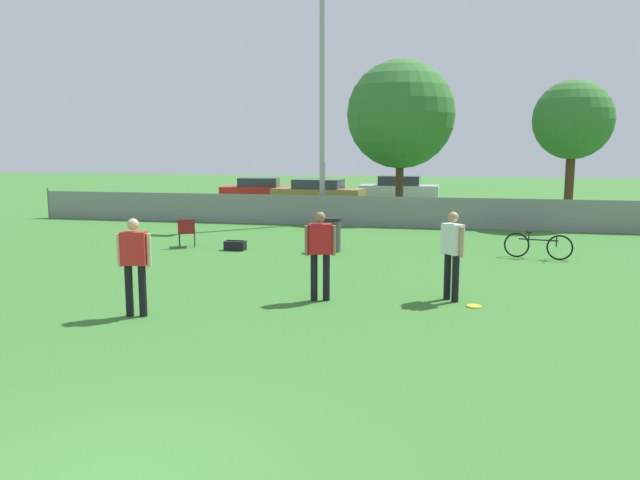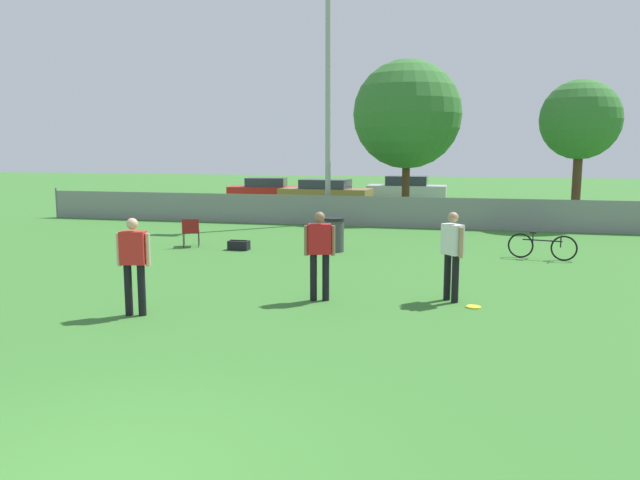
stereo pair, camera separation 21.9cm
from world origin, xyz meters
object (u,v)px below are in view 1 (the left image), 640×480
at_px(folding_chair_sideline, 187,231).
at_px(parked_car_tan, 318,192).
at_px(parked_car_silver, 399,189).
at_px(player_defender_red, 320,249).
at_px(light_pole, 322,73).
at_px(tree_far_right, 573,121).
at_px(player_thrower_red, 135,260).
at_px(frisbee_disc, 474,306).
at_px(tree_near_pole, 401,115).
at_px(gear_bag_sideline, 235,246).
at_px(trash_bin, 331,235).
at_px(bicycle_sideline, 538,246).
at_px(parked_car_red, 259,190).
at_px(player_receiver_white, 452,250).

xyz_separation_m(folding_chair_sideline, parked_car_tan, (0.66, 14.16, 0.17)).
bearing_deg(parked_car_silver, player_defender_red, -88.73).
xyz_separation_m(light_pole, tree_far_right, (8.94, 1.40, -1.72)).
distance_m(player_thrower_red, frisbee_disc, 5.96).
bearing_deg(folding_chair_sideline, tree_near_pole, -141.28).
xyz_separation_m(tree_far_right, gear_bag_sideline, (-9.96, -8.05, -3.67)).
relative_size(player_defender_red, trash_bin, 1.78).
bearing_deg(tree_near_pole, player_thrower_red, -99.82).
height_order(light_pole, folding_chair_sideline, light_pole).
height_order(tree_near_pole, bicycle_sideline, tree_near_pole).
distance_m(player_thrower_red, parked_car_tan, 21.33).
distance_m(parked_car_red, parked_car_tan, 3.82).
xyz_separation_m(player_receiver_white, trash_bin, (-3.30, 4.99, -0.49)).
height_order(tree_far_right, frisbee_disc, tree_far_right).
distance_m(tree_near_pole, gear_bag_sideline, 10.96).
height_order(folding_chair_sideline, bicycle_sideline, folding_chair_sideline).
relative_size(tree_near_pole, parked_car_tan, 1.37).
xyz_separation_m(tree_near_pole, player_defender_red, (-0.06, -14.68, -3.20)).
bearing_deg(tree_near_pole, folding_chair_sideline, -119.05).
xyz_separation_m(player_defender_red, trash_bin, (-0.93, 5.51, -0.49)).
bearing_deg(player_receiver_white, light_pole, 163.02).
relative_size(light_pole, player_receiver_white, 5.71).
bearing_deg(parked_car_silver, tree_far_right, -53.82).
xyz_separation_m(bicycle_sideline, parked_car_tan, (-8.93, 13.94, 0.31)).
bearing_deg(trash_bin, player_receiver_white, -56.51).
distance_m(player_receiver_white, gear_bag_sideline, 7.60).
bearing_deg(parked_car_red, gear_bag_sideline, -82.60).
relative_size(bicycle_sideline, gear_bag_sideline, 2.91).
xyz_separation_m(player_receiver_white, folding_chair_sideline, (-7.49, 4.84, -0.49)).
relative_size(player_thrower_red, parked_car_silver, 0.40).
bearing_deg(parked_car_silver, parked_car_red, -166.21).
relative_size(player_receiver_white, folding_chair_sideline, 2.03).
height_order(player_thrower_red, frisbee_disc, player_thrower_red).
distance_m(light_pole, bicycle_sideline, 10.74).
xyz_separation_m(trash_bin, parked_car_silver, (0.23, 17.21, 0.19)).
bearing_deg(player_receiver_white, bicycle_sideline, 116.77).
xyz_separation_m(player_defender_red, bicycle_sideline, (4.48, 5.57, -0.63)).
xyz_separation_m(tree_near_pole, player_receiver_white, (2.31, -14.16, -3.20)).
height_order(tree_near_pole, player_defender_red, tree_near_pole).
xyz_separation_m(player_defender_red, gear_bag_sideline, (-3.58, 5.16, -0.83)).
distance_m(folding_chair_sideline, parked_car_tan, 14.17).
distance_m(light_pole, tree_near_pole, 4.11).
xyz_separation_m(player_thrower_red, player_receiver_white, (5.16, 2.27, 0.00)).
height_order(player_thrower_red, player_receiver_white, same).
relative_size(player_receiver_white, bicycle_sideline, 1.00).
xyz_separation_m(tree_near_pole, tree_far_right, (6.32, -1.47, -0.36)).
bearing_deg(player_defender_red, parked_car_tan, 89.14).
relative_size(light_pole, tree_near_pole, 1.49).
relative_size(folding_chair_sideline, trash_bin, 0.88).
distance_m(folding_chair_sideline, parked_car_red, 15.77).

